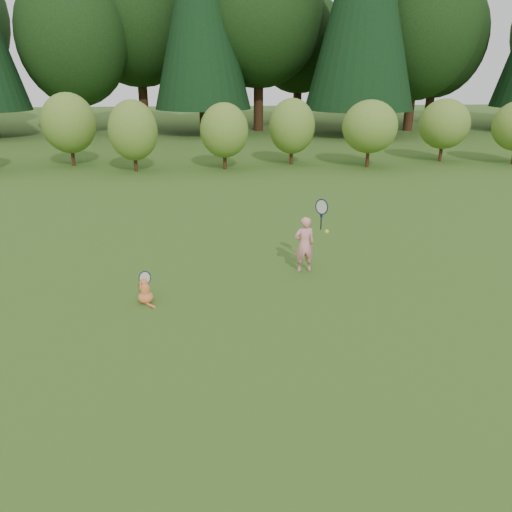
{
  "coord_description": "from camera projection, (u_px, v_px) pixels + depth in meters",
  "views": [
    {
      "loc": [
        -0.49,
        -6.9,
        3.57
      ],
      "look_at": [
        0.2,
        0.8,
        0.7
      ],
      "focal_mm": 35.0,
      "sensor_mm": 36.0,
      "label": 1
    }
  ],
  "objects": [
    {
      "name": "shrub_row",
      "position": [
        223.0,
        131.0,
        19.38
      ],
      "size": [
        28.0,
        3.0,
        2.8
      ],
      "primitive_type": null,
      "color": "#5B7624",
      "rests_on": "ground"
    },
    {
      "name": "ground",
      "position": [
        248.0,
        317.0,
        7.73
      ],
      "size": [
        100.0,
        100.0,
        0.0
      ],
      "primitive_type": "plane",
      "color": "#264A14",
      "rests_on": "ground"
    },
    {
      "name": "cat",
      "position": [
        145.0,
        290.0,
        8.15
      ],
      "size": [
        0.37,
        0.57,
        0.58
      ],
      "rotation": [
        0.0,
        0.0,
        0.26
      ],
      "color": "#C14B25",
      "rests_on": "ground"
    },
    {
      "name": "child",
      "position": [
        305.0,
        243.0,
        9.3
      ],
      "size": [
        0.58,
        0.37,
        1.6
      ],
      "rotation": [
        0.0,
        0.0,
        3.24
      ],
      "color": "pink",
      "rests_on": "ground"
    },
    {
      "name": "tennis_ball",
      "position": [
        327.0,
        232.0,
        9.15
      ],
      "size": [
        0.08,
        0.08,
        0.08
      ],
      "color": "#C7D118",
      "rests_on": "ground"
    }
  ]
}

